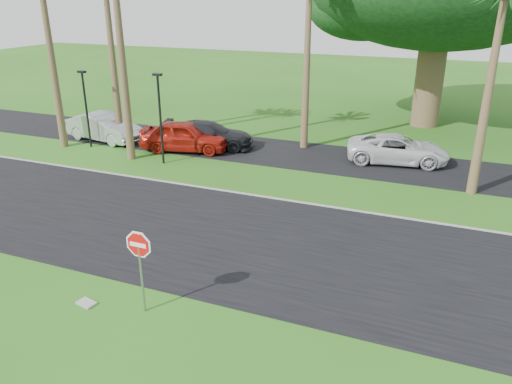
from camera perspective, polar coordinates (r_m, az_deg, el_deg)
The scene contains 12 objects.
ground at distance 17.12m, azimuth -8.37°, elevation -7.52°, with size 120.00×120.00×0.00m, color #295816.
road at distance 18.65m, azimuth -5.32°, elevation -4.74°, with size 120.00×8.00×0.02m, color black.
parking_strip at distance 27.71m, azimuth 4.57°, elevation 4.31°, with size 120.00×5.00×0.02m, color black.
curb at distance 21.99m, azimuth -0.54°, elevation -0.32°, with size 120.00×0.12×0.06m, color gray.
stop_sign_near at distance 13.84m, azimuth -13.16°, elevation -7.05°, with size 1.05×0.07×2.62m.
streetlight_left at distance 30.04m, azimuth -18.88°, elevation 9.50°, with size 0.45×0.25×4.34m.
streetlight_right at distance 25.98m, azimuth -10.91°, elevation 8.83°, with size 0.45×0.25×4.64m.
car_silver at distance 31.44m, azimuth -17.00°, elevation 7.05°, with size 1.70×4.89×1.61m, color silver.
car_red at distance 28.35m, azimuth -8.12°, elevation 6.33°, with size 2.00×4.98×1.70m, color #9B160C.
car_dark at distance 28.78m, azimuth -5.50°, elevation 6.48°, with size 2.11×5.18×1.50m, color black.
car_minivan at distance 27.11m, azimuth 15.90°, elevation 4.70°, with size 2.39×5.19×1.44m, color silver.
utility_slab at distance 15.47m, azimuth -18.81°, elevation -11.92°, with size 0.55×0.35×0.06m, color gray.
Camera 1 is at (7.81, -12.76, 8.33)m, focal length 35.00 mm.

